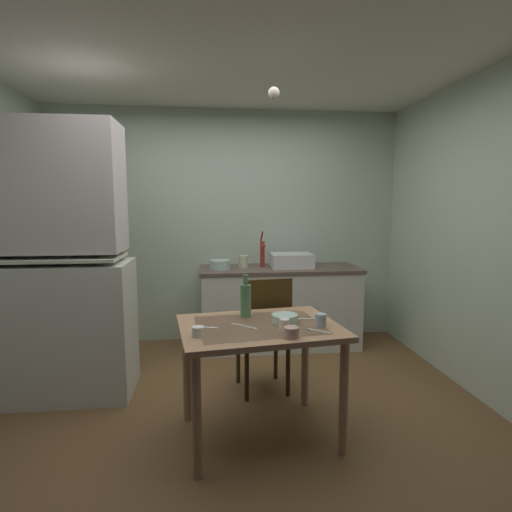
# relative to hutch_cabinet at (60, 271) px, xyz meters

# --- Properties ---
(ground_plane) EXTENTS (4.85, 4.85, 0.00)m
(ground_plane) POSITION_rel_hutch_cabinet_xyz_m (1.37, -0.46, -1.02)
(ground_plane) COLOR brown
(wall_back) EXTENTS (3.95, 0.10, 2.58)m
(wall_back) POSITION_rel_hutch_cabinet_xyz_m (1.37, 1.32, 0.27)
(wall_back) COLOR beige
(wall_back) RESTS_ON ground
(wall_right) EXTENTS (0.10, 3.55, 2.58)m
(wall_right) POSITION_rel_hutch_cabinet_xyz_m (3.34, -0.46, 0.27)
(wall_right) COLOR beige
(wall_right) RESTS_ON ground
(ceiling_slab) EXTENTS (3.95, 3.55, 0.10)m
(ceiling_slab) POSITION_rel_hutch_cabinet_xyz_m (1.37, -0.46, 1.61)
(ceiling_slab) COLOR silver
(hutch_cabinet) EXTENTS (1.07, 0.57, 2.17)m
(hutch_cabinet) POSITION_rel_hutch_cabinet_xyz_m (0.00, 0.00, 0.00)
(hutch_cabinet) COLOR silver
(hutch_cabinet) RESTS_ON ground
(counter_cabinet) EXTENTS (1.70, 0.64, 0.87)m
(counter_cabinet) POSITION_rel_hutch_cabinet_xyz_m (1.92, 0.95, -0.58)
(counter_cabinet) COLOR silver
(counter_cabinet) RESTS_ON ground
(sink_basin) EXTENTS (0.44, 0.34, 0.15)m
(sink_basin) POSITION_rel_hutch_cabinet_xyz_m (2.05, 0.95, -0.07)
(sink_basin) COLOR white
(sink_basin) RESTS_ON counter_cabinet
(hand_pump) EXTENTS (0.05, 0.27, 0.39)m
(hand_pump) POSITION_rel_hutch_cabinet_xyz_m (1.74, 0.99, 0.02)
(hand_pump) COLOR maroon
(hand_pump) RESTS_ON counter_cabinet
(mixing_bowl_counter) EXTENTS (0.22, 0.22, 0.10)m
(mixing_bowl_counter) POSITION_rel_hutch_cabinet_xyz_m (1.28, 0.90, -0.10)
(mixing_bowl_counter) COLOR #ADD1C1
(mixing_bowl_counter) RESTS_ON counter_cabinet
(stoneware_crock) EXTENTS (0.10, 0.10, 0.13)m
(stoneware_crock) POSITION_rel_hutch_cabinet_xyz_m (1.53, 0.97, -0.08)
(stoneware_crock) COLOR beige
(stoneware_crock) RESTS_ON counter_cabinet
(dining_table) EXTENTS (1.12, 0.90, 0.77)m
(dining_table) POSITION_rel_hutch_cabinet_xyz_m (1.49, -0.77, -0.36)
(dining_table) COLOR tan
(dining_table) RESTS_ON ground
(chair_far_side) EXTENTS (0.45, 0.45, 0.97)m
(chair_far_side) POSITION_rel_hutch_cabinet_xyz_m (1.61, -0.17, -0.52)
(chair_far_side) COLOR #392B15
(chair_far_side) RESTS_ON ground
(serving_bowl_wide) EXTENTS (0.17, 0.17, 0.06)m
(serving_bowl_wide) POSITION_rel_hutch_cabinet_xyz_m (1.67, -0.74, -0.22)
(serving_bowl_wide) COLOR #ADD1C1
(serving_bowl_wide) RESTS_ON dining_table
(mug_tall) EXTENTS (0.07, 0.07, 0.06)m
(mug_tall) POSITION_rel_hutch_cabinet_xyz_m (1.11, -0.96, -0.22)
(mug_tall) COLOR white
(mug_tall) RESTS_ON dining_table
(mug_dark) EXTENTS (0.06, 0.06, 0.07)m
(mug_dark) POSITION_rel_hutch_cabinet_xyz_m (1.63, -0.91, -0.21)
(mug_dark) COLOR white
(mug_dark) RESTS_ON dining_table
(teacup_mint) EXTENTS (0.07, 0.07, 0.08)m
(teacup_mint) POSITION_rel_hutch_cabinet_xyz_m (1.89, -0.83, -0.21)
(teacup_mint) COLOR #9EB2C6
(teacup_mint) RESTS_ON dining_table
(teacup_cream) EXTENTS (0.09, 0.09, 0.06)m
(teacup_cream) POSITION_rel_hutch_cabinet_xyz_m (1.65, -1.05, -0.22)
(teacup_cream) COLOR tan
(teacup_cream) RESTS_ON dining_table
(glass_bottle) EXTENTS (0.07, 0.07, 0.29)m
(glass_bottle) POSITION_rel_hutch_cabinet_xyz_m (1.42, -0.56, -0.13)
(glass_bottle) COLOR #4C7F56
(glass_bottle) RESTS_ON dining_table
(table_knife) EXTENTS (0.16, 0.14, 0.00)m
(table_knife) POSITION_rel_hutch_cabinet_xyz_m (1.39, -0.80, -0.25)
(table_knife) COLOR silver
(table_knife) RESTS_ON dining_table
(teaspoon_near_bowl) EXTENTS (0.15, 0.07, 0.00)m
(teaspoon_near_bowl) POSITION_rel_hutch_cabinet_xyz_m (1.15, -0.80, -0.25)
(teaspoon_near_bowl) COLOR beige
(teaspoon_near_bowl) RESTS_ON dining_table
(teaspoon_by_cup) EXTENTS (0.13, 0.12, 0.00)m
(teaspoon_by_cup) POSITION_rel_hutch_cabinet_xyz_m (1.85, -0.95, -0.25)
(teaspoon_by_cup) COLOR beige
(teaspoon_by_cup) RESTS_ON dining_table
(serving_spoon) EXTENTS (0.13, 0.02, 0.00)m
(serving_spoon) POSITION_rel_hutch_cabinet_xyz_m (1.83, -0.68, -0.25)
(serving_spoon) COLOR beige
(serving_spoon) RESTS_ON dining_table
(pendant_bulb) EXTENTS (0.08, 0.08, 0.08)m
(pendant_bulb) POSITION_rel_hutch_cabinet_xyz_m (1.64, -0.39, 1.30)
(pendant_bulb) COLOR #F9EFCC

